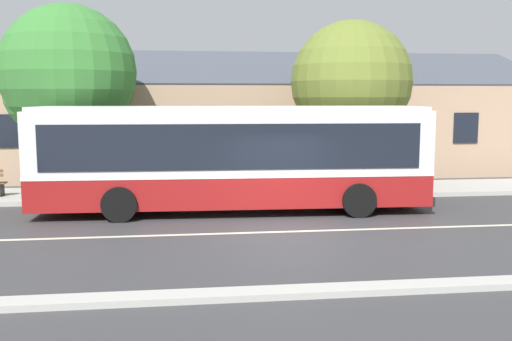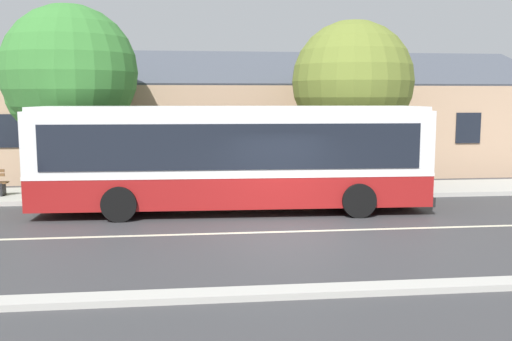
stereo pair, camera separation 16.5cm
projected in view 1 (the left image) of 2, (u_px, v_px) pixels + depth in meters
The scene contains 8 objects.
ground_plane at pixel (286, 232), 14.82m from camera, with size 300.00×300.00×0.00m, color #38383A.
sidewalk_far at pixel (257, 192), 20.71m from camera, with size 60.00×3.00×0.15m, color #ADAAA3.
curb_near at pixel (334, 290), 10.14m from camera, with size 60.00×0.50×0.12m, color #ADAAA3.
lane_divider_stripe at pixel (286, 232), 14.82m from camera, with size 60.00×0.16×0.01m, color beige.
community_building at pixel (235, 125), 28.57m from camera, with size 27.69×10.79×6.76m.
transit_bus at pixel (232, 155), 17.31m from camera, with size 11.89×3.04×3.21m.
street_tree_primary at pixel (354, 85), 21.73m from camera, with size 4.63×4.63×6.39m.
street_tree_secondary at pixel (64, 76), 20.22m from camera, with size 4.78×4.78×6.75m.
Camera 1 is at (-2.61, -14.28, 3.46)m, focal length 40.00 mm.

